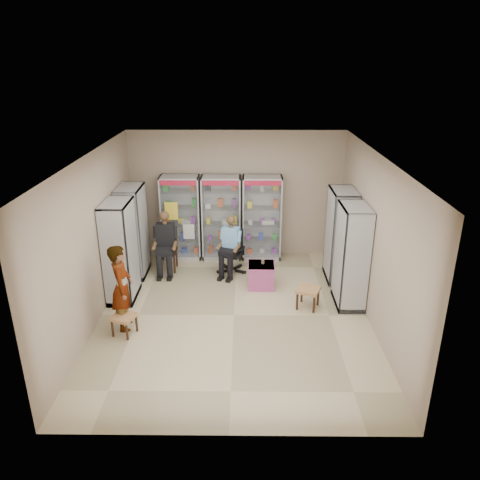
{
  "coord_description": "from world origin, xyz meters",
  "views": [
    {
      "loc": [
        0.19,
        -7.67,
        4.57
      ],
      "look_at": [
        0.11,
        0.7,
        1.25
      ],
      "focal_mm": 35.0,
      "sensor_mm": 36.0,
      "label": 1
    }
  ],
  "objects_px": {
    "office_chair": "(231,251)",
    "standing_man": "(122,287)",
    "cabinet_back_left": "(181,218)",
    "cabinet_right_far": "(340,236)",
    "wooden_chair": "(167,251)",
    "pink_trunk": "(261,275)",
    "cabinet_left_near": "(120,251)",
    "cabinet_back_right": "(262,218)",
    "woven_stool_b": "(125,325)",
    "cabinet_right_near": "(351,256)",
    "cabinet_left_far": "(133,232)",
    "woven_stool_a": "(308,298)",
    "cabinet_back_mid": "(221,218)"
  },
  "relations": [
    {
      "from": "cabinet_back_mid",
      "to": "cabinet_right_far",
      "type": "distance_m",
      "value": 2.82
    },
    {
      "from": "cabinet_right_far",
      "to": "pink_trunk",
      "type": "height_order",
      "value": "cabinet_right_far"
    },
    {
      "from": "cabinet_left_far",
      "to": "woven_stool_a",
      "type": "relative_size",
      "value": 4.86
    },
    {
      "from": "cabinet_right_near",
      "to": "office_chair",
      "type": "xyz_separation_m",
      "value": [
        -2.32,
        1.4,
        -0.5
      ]
    },
    {
      "from": "cabinet_left_near",
      "to": "standing_man",
      "type": "xyz_separation_m",
      "value": [
        0.28,
        -1.11,
        -0.21
      ]
    },
    {
      "from": "cabinet_left_far",
      "to": "pink_trunk",
      "type": "height_order",
      "value": "cabinet_left_far"
    },
    {
      "from": "cabinet_back_right",
      "to": "cabinet_left_near",
      "type": "distance_m",
      "value": 3.48
    },
    {
      "from": "cabinet_left_far",
      "to": "pink_trunk",
      "type": "xyz_separation_m",
      "value": [
        2.78,
        -0.61,
        -0.74
      ]
    },
    {
      "from": "pink_trunk",
      "to": "standing_man",
      "type": "bearing_deg",
      "value": -147.38
    },
    {
      "from": "pink_trunk",
      "to": "cabinet_left_near",
      "type": "bearing_deg",
      "value": -170.08
    },
    {
      "from": "cabinet_left_far",
      "to": "woven_stool_a",
      "type": "distance_m",
      "value": 4.02
    },
    {
      "from": "office_chair",
      "to": "standing_man",
      "type": "bearing_deg",
      "value": -108.98
    },
    {
      "from": "cabinet_back_mid",
      "to": "cabinet_right_far",
      "type": "bearing_deg",
      "value": -23.65
    },
    {
      "from": "standing_man",
      "to": "woven_stool_a",
      "type": "bearing_deg",
      "value": -87.03
    },
    {
      "from": "wooden_chair",
      "to": "pink_trunk",
      "type": "bearing_deg",
      "value": -21.23
    },
    {
      "from": "cabinet_back_mid",
      "to": "cabinet_left_far",
      "type": "distance_m",
      "value": 2.1
    },
    {
      "from": "wooden_chair",
      "to": "cabinet_back_left",
      "type": "bearing_deg",
      "value": 71.1
    },
    {
      "from": "cabinet_right_near",
      "to": "wooden_chair",
      "type": "height_order",
      "value": "cabinet_right_near"
    },
    {
      "from": "pink_trunk",
      "to": "woven_stool_a",
      "type": "relative_size",
      "value": 1.29
    },
    {
      "from": "woven_stool_a",
      "to": "wooden_chair",
      "type": "bearing_deg",
      "value": 150.51
    },
    {
      "from": "cabinet_back_left",
      "to": "wooden_chair",
      "type": "bearing_deg",
      "value": -108.9
    },
    {
      "from": "cabinet_right_far",
      "to": "woven_stool_a",
      "type": "relative_size",
      "value": 4.86
    },
    {
      "from": "cabinet_left_near",
      "to": "standing_man",
      "type": "distance_m",
      "value": 1.17
    },
    {
      "from": "cabinet_back_left",
      "to": "cabinet_back_mid",
      "type": "height_order",
      "value": "same"
    },
    {
      "from": "cabinet_right_far",
      "to": "woven_stool_a",
      "type": "bearing_deg",
      "value": 147.75
    },
    {
      "from": "woven_stool_a",
      "to": "woven_stool_b",
      "type": "relative_size",
      "value": 1.12
    },
    {
      "from": "cabinet_back_left",
      "to": "woven_stool_b",
      "type": "xyz_separation_m",
      "value": [
        -0.6,
        -3.38,
        -0.82
      ]
    },
    {
      "from": "cabinet_right_near",
      "to": "wooden_chair",
      "type": "relative_size",
      "value": 2.13
    },
    {
      "from": "cabinet_back_left",
      "to": "cabinet_right_far",
      "type": "xyz_separation_m",
      "value": [
        3.53,
        -1.13,
        0.0
      ]
    },
    {
      "from": "cabinet_right_far",
      "to": "cabinet_right_near",
      "type": "xyz_separation_m",
      "value": [
        0.0,
        -1.1,
        0.0
      ]
    },
    {
      "from": "cabinet_right_near",
      "to": "cabinet_left_far",
      "type": "distance_m",
      "value": 4.65
    },
    {
      "from": "cabinet_right_near",
      "to": "woven_stool_a",
      "type": "bearing_deg",
      "value": 102.62
    },
    {
      "from": "wooden_chair",
      "to": "woven_stool_b",
      "type": "bearing_deg",
      "value": -97.53
    },
    {
      "from": "wooden_chair",
      "to": "office_chair",
      "type": "height_order",
      "value": "office_chair"
    },
    {
      "from": "cabinet_left_far",
      "to": "standing_man",
      "type": "xyz_separation_m",
      "value": [
        0.28,
        -2.21,
        -0.21
      ]
    },
    {
      "from": "cabinet_left_far",
      "to": "office_chair",
      "type": "height_order",
      "value": "cabinet_left_far"
    },
    {
      "from": "cabinet_back_left",
      "to": "wooden_chair",
      "type": "distance_m",
      "value": 0.94
    },
    {
      "from": "cabinet_back_mid",
      "to": "woven_stool_a",
      "type": "height_order",
      "value": "cabinet_back_mid"
    },
    {
      "from": "cabinet_back_left",
      "to": "standing_man",
      "type": "bearing_deg",
      "value": -101.69
    },
    {
      "from": "cabinet_right_far",
      "to": "cabinet_left_near",
      "type": "relative_size",
      "value": 1.0
    },
    {
      "from": "cabinet_right_near",
      "to": "cabinet_left_near",
      "type": "relative_size",
      "value": 1.0
    },
    {
      "from": "cabinet_right_far",
      "to": "cabinet_left_far",
      "type": "xyz_separation_m",
      "value": [
        -4.46,
        0.2,
        0.0
      ]
    },
    {
      "from": "standing_man",
      "to": "pink_trunk",
      "type": "bearing_deg",
      "value": -66.65
    },
    {
      "from": "cabinet_back_right",
      "to": "woven_stool_b",
      "type": "distance_m",
      "value": 4.28
    },
    {
      "from": "woven_stool_a",
      "to": "cabinet_right_far",
      "type": "bearing_deg",
      "value": 57.75
    },
    {
      "from": "wooden_chair",
      "to": "woven_stool_a",
      "type": "relative_size",
      "value": 2.29
    },
    {
      "from": "cabinet_back_right",
      "to": "woven_stool_b",
      "type": "bearing_deg",
      "value": -126.5
    },
    {
      "from": "cabinet_right_far",
      "to": "cabinet_back_mid",
      "type": "bearing_deg",
      "value": 66.35
    },
    {
      "from": "cabinet_back_right",
      "to": "cabinet_left_far",
      "type": "height_order",
      "value": "same"
    },
    {
      "from": "office_chair",
      "to": "woven_stool_a",
      "type": "distance_m",
      "value": 2.21
    }
  ]
}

